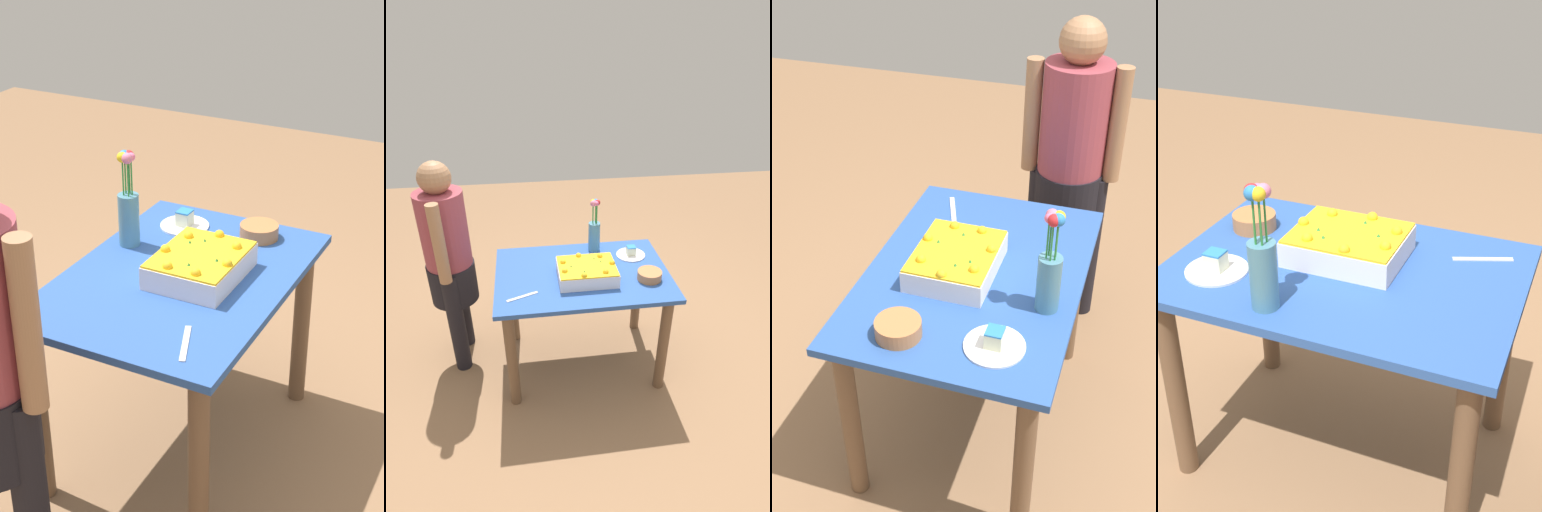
{
  "view_description": "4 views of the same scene",
  "coord_description": "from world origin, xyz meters",
  "views": [
    {
      "loc": [
        -2.21,
        -1.16,
        2.14
      ],
      "look_at": [
        -0.06,
        -0.08,
        0.9
      ],
      "focal_mm": 55.0,
      "sensor_mm": 36.0,
      "label": 1
    },
    {
      "loc": [
        -0.34,
        -2.18,
        2.17
      ],
      "look_at": [
        -0.03,
        -0.0,
        0.9
      ],
      "focal_mm": 28.0,
      "sensor_mm": 36.0,
      "label": 2
    },
    {
      "loc": [
        1.83,
        0.54,
        2.18
      ],
      "look_at": [
        0.01,
        -0.04,
        0.84
      ],
      "focal_mm": 45.0,
      "sensor_mm": 36.0,
      "label": 3
    },
    {
      "loc": [
        -0.69,
        1.62,
        1.81
      ],
      "look_at": [
        -0.02,
        0.0,
        0.82
      ],
      "focal_mm": 45.0,
      "sensor_mm": 36.0,
      "label": 4
    }
  ],
  "objects": [
    {
      "name": "serving_plate_with_slice",
      "position": [
        0.37,
        0.17,
        0.79
      ],
      "size": [
        0.2,
        0.2,
        0.07
      ],
      "color": "white",
      "rests_on": "dining_table"
    },
    {
      "name": "dining_table",
      "position": [
        0.0,
        0.0,
        0.62
      ],
      "size": [
        1.12,
        0.78,
        0.77
      ],
      "color": "#2D55A1",
      "rests_on": "ground_plane"
    },
    {
      "name": "flower_vase",
      "position": [
        0.13,
        0.29,
        0.93
      ],
      "size": [
        0.08,
        0.08,
        0.38
      ],
      "color": "teal",
      "rests_on": "dining_table"
    },
    {
      "name": "fruit_bowl",
      "position": [
        0.41,
        -0.14,
        0.8
      ],
      "size": [
        0.15,
        0.15,
        0.06
      ],
      "primitive_type": "cylinder",
      "color": "#B97341",
      "rests_on": "dining_table"
    },
    {
      "name": "ground_plane",
      "position": [
        0.0,
        0.0,
        0.0
      ],
      "size": [
        8.0,
        8.0,
        0.0
      ],
      "primitive_type": "plane",
      "color": "#936B4A"
    },
    {
      "name": "cake_knife",
      "position": [
        -0.39,
        -0.22,
        0.78
      ],
      "size": [
        0.19,
        0.09,
        0.0
      ],
      "primitive_type": "cube",
      "rotation": [
        0.0,
        0.0,
        0.37
      ],
      "color": "silver",
      "rests_on": "dining_table"
    },
    {
      "name": "sheet_cake",
      "position": [
        0.02,
        -0.07,
        0.82
      ],
      "size": [
        0.37,
        0.29,
        0.12
      ],
      "color": "white",
      "rests_on": "dining_table"
    }
  ]
}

